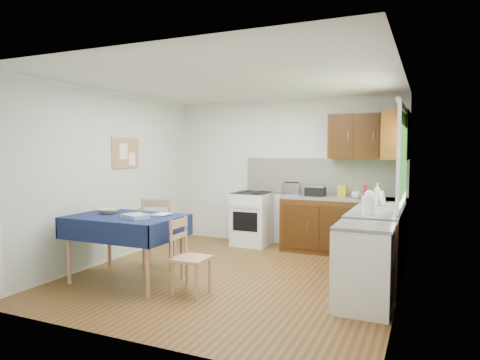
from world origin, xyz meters
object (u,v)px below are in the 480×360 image
at_px(toaster, 292,189).
at_px(kettle, 369,204).
at_px(chair_far, 159,230).
at_px(dish_rack, 383,203).
at_px(dining_table, 126,224).
at_px(chair_near, 188,254).
at_px(sandwich_press, 315,191).

distance_m(toaster, kettle, 2.21).
distance_m(chair_far, dish_rack, 3.07).
bearing_deg(chair_far, dining_table, 64.30).
distance_m(chair_near, sandwich_press, 2.81).
relative_size(chair_far, chair_near, 1.16).
height_order(chair_far, toaster, toaster).
bearing_deg(kettle, dining_table, -163.29).
distance_m(chair_far, toaster, 2.34).
bearing_deg(toaster, chair_far, -114.76).
height_order(chair_far, kettle, kettle).
bearing_deg(dining_table, dish_rack, 36.31).
bearing_deg(toaster, dish_rack, -15.38).
relative_size(dining_table, sandwich_press, 4.60).
xyz_separation_m(dining_table, chair_near, (0.94, -0.08, -0.27)).
bearing_deg(dish_rack, chair_near, -148.38).
distance_m(dish_rack, kettle, 0.95).
bearing_deg(chair_near, dish_rack, -45.75).
height_order(toaster, dish_rack, toaster).
bearing_deg(chair_near, sandwich_press, -16.99).
xyz_separation_m(chair_far, toaster, (1.33, 1.86, 0.47)).
distance_m(dining_table, sandwich_press, 3.10).
bearing_deg(sandwich_press, chair_near, -125.54).
xyz_separation_m(chair_near, toaster, (0.42, 2.61, 0.54)).
bearing_deg(toaster, kettle, -38.57).
relative_size(chair_near, dish_rack, 2.19).
distance_m(chair_near, dish_rack, 2.72).
xyz_separation_m(toaster, sandwich_press, (0.39, 0.03, -0.02)).
bearing_deg(dish_rack, kettle, -106.27).
xyz_separation_m(dining_table, kettle, (2.80, 0.84, 0.30)).
xyz_separation_m(toaster, kettle, (1.44, -1.68, 0.02)).
bearing_deg(kettle, chair_far, -176.34).
bearing_deg(chair_near, dining_table, 84.91).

